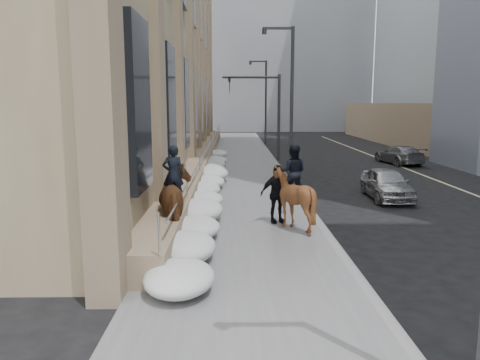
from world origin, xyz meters
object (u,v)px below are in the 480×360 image
at_px(mounted_horse_left, 179,200).
at_px(car_silver, 387,184).
at_px(mounted_horse_right, 292,194).
at_px(pedestrian, 277,194).
at_px(car_grey, 399,155).

relative_size(mounted_horse_left, car_silver, 0.70).
relative_size(mounted_horse_left, mounted_horse_right, 1.03).
xyz_separation_m(pedestrian, car_grey, (9.65, 15.76, -0.47)).
xyz_separation_m(mounted_horse_right, car_silver, (4.66, 5.07, -0.55)).
distance_m(mounted_horse_right, car_silver, 6.91).
bearing_deg(mounted_horse_right, car_silver, -120.01).
xyz_separation_m(mounted_horse_left, mounted_horse_right, (3.47, 0.89, -0.02)).
distance_m(mounted_horse_left, pedestrian, 3.46).
xyz_separation_m(car_silver, car_grey, (4.56, 11.45, -0.05)).
bearing_deg(mounted_horse_left, pedestrian, -165.85).
bearing_deg(car_silver, mounted_horse_left, -142.14).
distance_m(car_silver, car_grey, 12.32).
distance_m(mounted_horse_left, car_grey, 21.55).
bearing_deg(pedestrian, car_grey, 40.71).
relative_size(car_silver, car_grey, 0.91).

